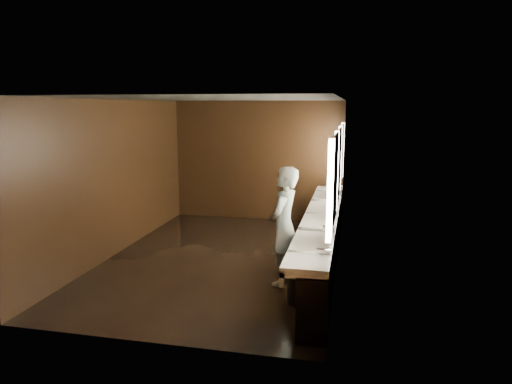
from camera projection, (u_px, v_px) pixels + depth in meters
floor at (223, 259)px, 8.14m from camera, size 6.00×6.00×0.00m
ceiling at (221, 99)px, 7.62m from camera, size 4.00×6.00×0.02m
wall_back at (258, 161)px, 10.76m from camera, size 4.00×0.02×2.80m
wall_front at (145, 225)px, 4.99m from camera, size 4.00×0.02×2.80m
wall_left at (116, 178)px, 8.29m from camera, size 0.02×6.00×2.80m
wall_right at (339, 185)px, 7.46m from camera, size 0.02×6.00×2.80m
sink_counter at (325, 238)px, 7.68m from camera, size 0.55×5.40×1.01m
mirror_band at (339, 164)px, 7.40m from camera, size 0.06×5.03×1.15m
person at (284, 226)px, 6.85m from camera, size 0.56×0.73×1.80m
trash_bin at (301, 283)px, 6.27m from camera, size 0.47×0.47×0.58m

